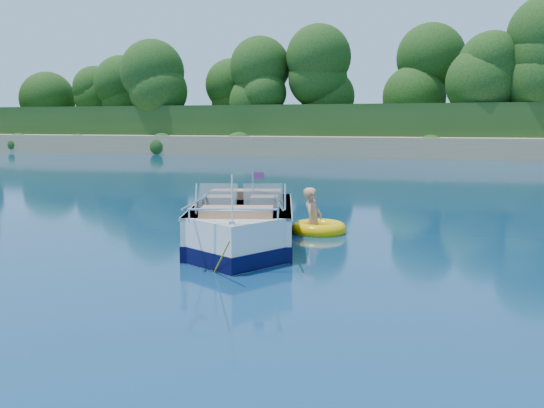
{
  "coord_description": "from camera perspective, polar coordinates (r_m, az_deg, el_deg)",
  "views": [
    {
      "loc": [
        2.86,
        -9.55,
        2.57
      ],
      "look_at": [
        -1.14,
        2.55,
        0.85
      ],
      "focal_mm": 40.0,
      "sensor_mm": 36.0,
      "label": 1
    }
  ],
  "objects": [
    {
      "name": "tow_tube",
      "position": [
        14.29,
        4.43,
        -2.33
      ],
      "size": [
        1.36,
        1.36,
        0.34
      ],
      "rotation": [
        0.0,
        0.0,
        -0.05
      ],
      "color": "#FFC004",
      "rests_on": "ground"
    },
    {
      "name": "motorboat",
      "position": [
        12.58,
        -2.86,
        -2.37
      ],
      "size": [
        3.11,
        5.62,
        1.93
      ],
      "rotation": [
        0.0,
        0.0,
        0.3
      ],
      "color": "white",
      "rests_on": "ground"
    },
    {
      "name": "ground",
      "position": [
        10.3,
        1.59,
        -6.77
      ],
      "size": [
        160.0,
        160.0,
        0.0
      ],
      "primitive_type": "plane",
      "color": "#092041",
      "rests_on": "ground"
    },
    {
      "name": "boy",
      "position": [
        14.32,
        3.9,
        -2.67
      ],
      "size": [
        0.44,
        0.91,
        1.75
      ],
      "primitive_type": "imported",
      "rotation": [
        0.0,
        -0.17,
        1.52
      ],
      "color": "tan",
      "rests_on": "ground"
    },
    {
      "name": "treeline",
      "position": [
        50.73,
        15.36,
        10.77
      ],
      "size": [
        150.0,
        7.12,
        8.19
      ],
      "color": "black",
      "rests_on": "ground"
    },
    {
      "name": "shoreline",
      "position": [
        73.4,
        16.16,
        6.13
      ],
      "size": [
        170.0,
        59.0,
        6.0
      ],
      "color": "#947956",
      "rests_on": "ground"
    }
  ]
}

